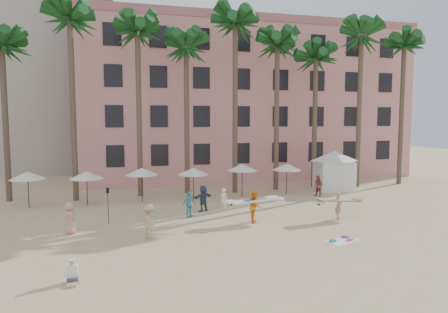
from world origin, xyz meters
TOP-DOWN VIEW (x-y plane):
  - ground at (0.00, 0.00)m, footprint 120.00×120.00m
  - pink_hotel at (7.00, 26.00)m, footprint 35.00×14.00m
  - palm_row at (0.51, 15.00)m, footprint 44.40×5.40m
  - umbrella_row at (-3.00, 12.50)m, footprint 22.50×2.70m
  - cabana at (12.02, 13.63)m, footprint 5.21×5.21m
  - beach_towel at (4.61, -0.15)m, footprint 2.04×1.58m
  - carrier_yellow at (6.84, 4.01)m, footprint 3.08×1.09m
  - carrier_white at (1.48, 4.74)m, footprint 3.17×1.11m
  - beachgoers at (-1.76, 6.68)m, footprint 19.45×9.44m
  - paddle at (-7.35, 6.57)m, footprint 0.18×0.04m
  - seated_man at (-8.47, -2.30)m, footprint 0.41×0.71m

SIDE VIEW (x-z plane):
  - ground at x=0.00m, z-range 0.00..0.00m
  - beach_towel at x=4.61m, z-range -0.04..0.10m
  - seated_man at x=-8.47m, z-range -0.14..0.78m
  - beachgoers at x=-1.76m, z-range -0.03..1.82m
  - carrier_yellow at x=6.84m, z-range 0.11..1.86m
  - carrier_white at x=1.48m, z-range 0.06..2.00m
  - paddle at x=-7.35m, z-range 0.30..2.52m
  - cabana at x=12.02m, z-range 0.32..3.82m
  - umbrella_row at x=-3.00m, z-range 0.97..3.69m
  - pink_hotel at x=7.00m, z-range 0.00..16.00m
  - palm_row at x=0.51m, z-range 4.82..21.12m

